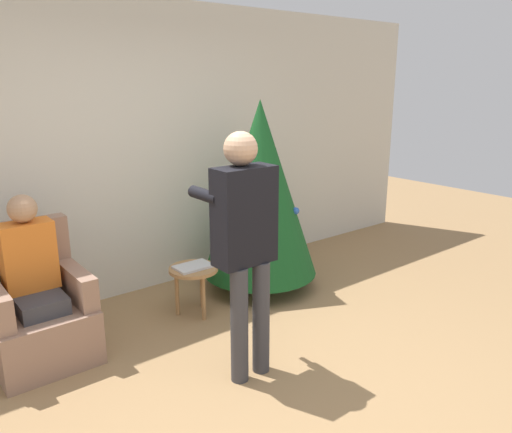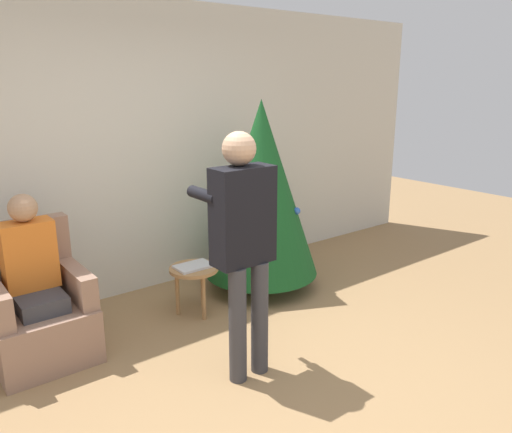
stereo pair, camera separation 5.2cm
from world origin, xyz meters
name	(u,v)px [view 1 (the left image)]	position (x,y,z in m)	size (l,w,h in m)	color
ground_plane	(274,405)	(0.00, 0.00, 0.00)	(14.00, 14.00, 0.00)	#99754C
wall_back	(114,153)	(0.00, 2.23, 1.35)	(8.00, 0.06, 2.70)	beige
christmas_tree	(260,189)	(1.12, 1.53, 0.99)	(1.10, 1.10, 1.82)	brown
armchair	(37,313)	(-0.97, 1.54, 0.34)	(0.67, 0.73, 0.98)	#93705B
person_seated	(33,273)	(-0.97, 1.51, 0.66)	(0.36, 0.46, 1.22)	#38383D
person_standing	(245,235)	(0.09, 0.42, 1.00)	(0.43, 0.57, 1.68)	#38383D
side_stool	(194,274)	(0.29, 1.41, 0.37)	(0.42, 0.42, 0.43)	#A37547
laptop	(193,266)	(0.29, 1.41, 0.44)	(0.31, 0.21, 0.02)	silver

